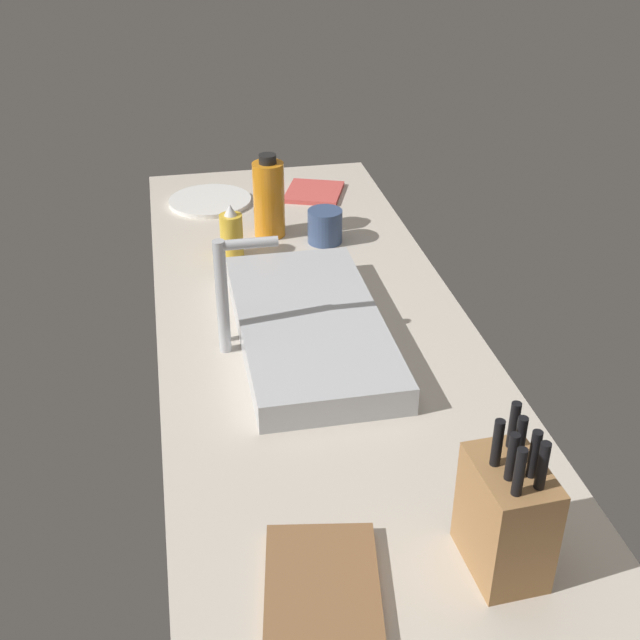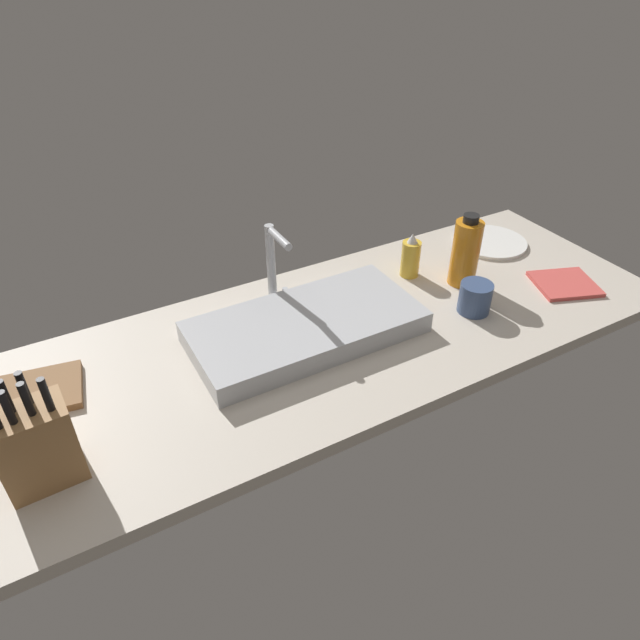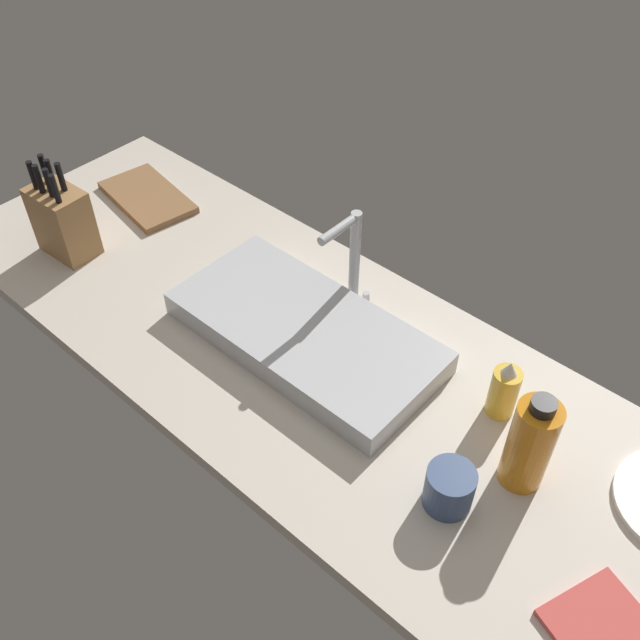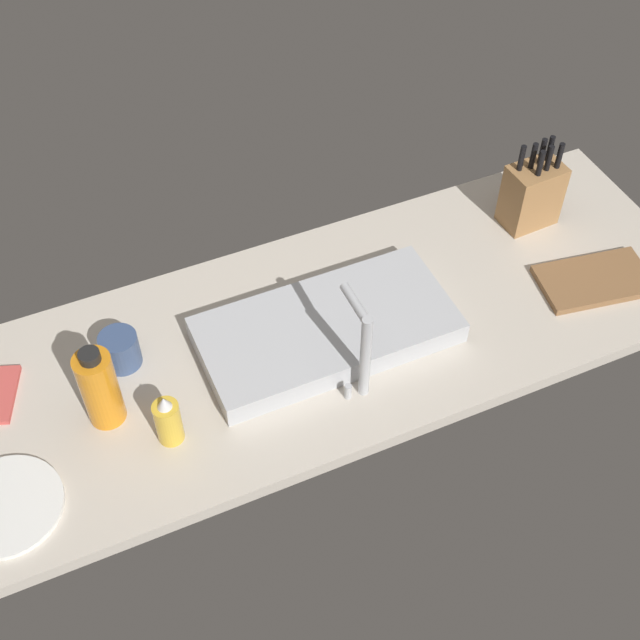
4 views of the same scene
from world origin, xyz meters
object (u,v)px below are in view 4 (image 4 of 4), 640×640
Objects in this scene: soap_bottle at (168,421)px; coffee_mug at (120,350)px; knife_block at (532,193)px; cutting_board at (595,280)px; water_bottle at (100,388)px; sink_basin at (327,330)px; faucet at (362,347)px; dinner_plate at (6,506)px.

soap_bottle reaches higher than coffee_mug.
cutting_board is at bearing 93.36° from knife_block.
cutting_board is 119.97cm from water_bottle.
soap_bottle is at bearing 99.41° from coffee_mug.
sink_basin is at bearing -179.12° from water_bottle.
water_bottle is at bearing 5.00° from knife_block.
faucet is 42.99cm from soap_bottle.
sink_basin is 4.27× the size of soap_bottle.
knife_block reaches higher than faucet.
faucet reaches higher than coffee_mug.
faucet reaches higher than cutting_board.
dinner_plate is at bearing 29.05° from water_bottle.
sink_basin is 2.54× the size of dinner_plate.
knife_block reaches higher than sink_basin.
soap_bottle is (41.99, -4.46, -8.11)cm from faucet.
faucet is 78.27cm from dinner_plate.
coffee_mug reaches higher than dinner_plate.
water_bottle is at bearing 0.88° from sink_basin.
water_bottle is (119.22, -9.82, 9.09)cm from cutting_board.
knife_block is 1.78× the size of soap_bottle.
knife_block is 108.94cm from soap_bottle.
faucet reaches higher than dinner_plate.
soap_bottle is at bearing 0.49° from cutting_board.
sink_basin is at bearing 164.76° from coffee_mug.
soap_bottle is 35.61cm from dinner_plate.
dinner_plate is (76.19, 14.27, -2.25)cm from sink_basin.
sink_basin is 19.56cm from faucet.
faucet is at bearing 23.40° from knife_block.
coffee_mug is (3.95, -23.82, -1.70)cm from soap_bottle.
knife_block is 1.06× the size of dinner_plate.
faucet is 0.88× the size of cutting_board.
soap_bottle is at bearing 15.70° from sink_basin.
faucet is 71.04cm from knife_block.
faucet is at bearing 4.64° from cutting_board.
water_bottle is (10.84, -10.75, 4.04)cm from soap_bottle.
coffee_mug reaches higher than cutting_board.
sink_basin is 6.70× the size of coffee_mug.
faucet reaches higher than soap_bottle.
coffee_mug is at bearing -80.59° from soap_bottle.
faucet is 0.99× the size of knife_block.
knife_block is at bearing -172.06° from water_bottle.
water_bottle is at bearing -16.06° from faucet.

